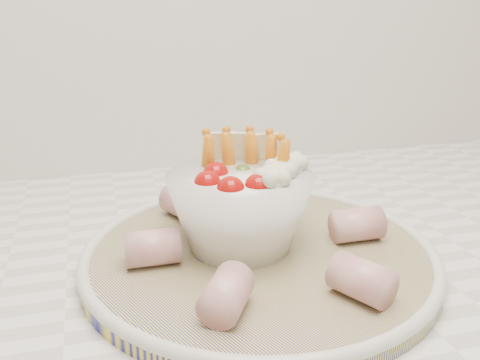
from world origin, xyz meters
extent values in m
cube|color=white|center=(0.00, 1.45, 0.90)|extent=(2.04, 0.62, 0.04)
cylinder|color=navy|center=(-0.05, 1.43, 0.93)|extent=(0.45, 0.45, 0.01)
torus|color=silver|center=(-0.05, 1.43, 0.94)|extent=(0.34, 0.34, 0.01)
sphere|color=#A20D0A|center=(-0.09, 1.43, 1.01)|extent=(0.03, 0.03, 0.03)
sphere|color=#A20D0A|center=(-0.08, 1.41, 1.01)|extent=(0.03, 0.03, 0.03)
sphere|color=#A20D0A|center=(-0.05, 1.41, 1.01)|extent=(0.03, 0.03, 0.03)
sphere|color=#A20D0A|center=(-0.08, 1.46, 1.01)|extent=(0.03, 0.03, 0.03)
sphere|color=#476220|center=(-0.05, 1.46, 1.00)|extent=(0.02, 0.02, 0.02)
cone|color=#CA6F13|center=(-0.06, 1.48, 1.01)|extent=(0.03, 0.03, 0.06)
cone|color=#CA6F13|center=(-0.04, 1.48, 1.01)|extent=(0.03, 0.03, 0.06)
cone|color=#CA6F13|center=(-0.02, 1.46, 1.01)|extent=(0.03, 0.03, 0.06)
cone|color=#CA6F13|center=(-0.08, 1.48, 1.01)|extent=(0.02, 0.03, 0.06)
cone|color=#CA6F13|center=(-0.02, 1.44, 1.01)|extent=(0.02, 0.03, 0.06)
sphere|color=#EEECCE|center=(-0.02, 1.43, 1.01)|extent=(0.03, 0.03, 0.03)
sphere|color=#EEECCE|center=(-0.04, 1.41, 1.01)|extent=(0.03, 0.03, 0.03)
sphere|color=#EEECCE|center=(-0.01, 1.45, 1.01)|extent=(0.03, 0.03, 0.03)
cube|color=beige|center=(-0.05, 1.49, 1.02)|extent=(0.04, 0.03, 0.04)
cube|color=beige|center=(-0.02, 1.48, 1.02)|extent=(0.04, 0.02, 0.04)
cube|color=beige|center=(-0.06, 1.50, 1.02)|extent=(0.04, 0.02, 0.04)
cylinder|color=#B8545E|center=(0.06, 1.42, 0.95)|extent=(0.05, 0.03, 0.03)
cylinder|color=#B8545E|center=(0.01, 1.52, 0.95)|extent=(0.05, 0.06, 0.03)
cylinder|color=#B8545E|center=(-0.10, 1.53, 0.95)|extent=(0.05, 0.06, 0.03)
cylinder|color=#B8545E|center=(-0.15, 1.43, 0.95)|extent=(0.05, 0.03, 0.03)
cylinder|color=#B8545E|center=(-0.10, 1.33, 0.95)|extent=(0.05, 0.06, 0.03)
cylinder|color=#B8545E|center=(0.01, 1.33, 0.95)|extent=(0.05, 0.06, 0.03)
camera|label=1|loc=(-0.19, 0.99, 1.18)|focal=40.00mm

